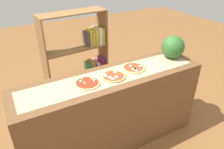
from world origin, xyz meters
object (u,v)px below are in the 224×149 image
pizza_mozzarella_1 (113,76)px  watermelon (173,47)px  pizza_mozzarella_2 (133,68)px  bookshelf (85,63)px  pizza_mushroom_0 (87,83)px

pizza_mozzarella_1 → watermelon: (0.90, 0.08, 0.13)m
pizza_mozzarella_2 → watermelon: bearing=1.9°
pizza_mozzarella_2 → bookshelf: bookshelf is taller
pizza_mozzarella_1 → pizza_mozzarella_2: same height
pizza_mushroom_0 → pizza_mozzarella_2: same height
pizza_mushroom_0 → pizza_mozzarella_1: 0.30m
pizza_mushroom_0 → pizza_mozzarella_2: bearing=4.6°
watermelon → pizza_mozzarella_2: bearing=-178.1°
pizza_mushroom_0 → watermelon: (1.20, 0.07, 0.13)m
pizza_mozzarella_2 → bookshelf: (-0.26, 0.86, -0.25)m
pizza_mozzarella_1 → pizza_mushroom_0: bearing=178.0°
pizza_mushroom_0 → bookshelf: bearing=69.7°
pizza_mushroom_0 → pizza_mozzarella_1: bearing=-2.0°
pizza_mushroom_0 → watermelon: size_ratio=0.93×
bookshelf → watermelon: bearing=-44.1°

